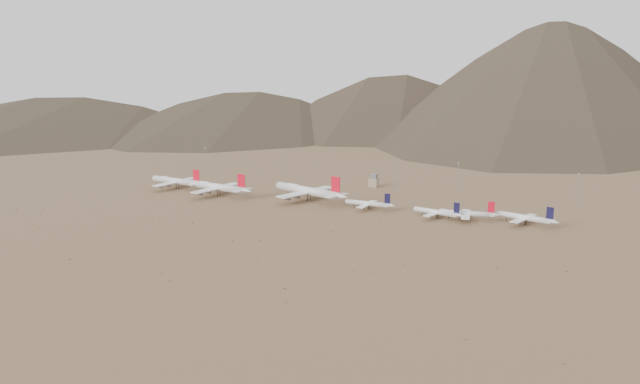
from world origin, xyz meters
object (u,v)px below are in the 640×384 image
at_px(widebody_west, 176,181).
at_px(widebody_east, 308,191).
at_px(widebody_centre, 218,187).
at_px(control_tower, 374,181).
at_px(narrowbody_a, 369,204).
at_px(narrowbody_b, 438,212).

relative_size(widebody_west, widebody_east, 0.84).
relative_size(widebody_centre, control_tower, 5.91).
height_order(narrowbody_a, control_tower, narrowbody_a).
xyz_separation_m(narrowbody_b, control_tower, (-85.35, 93.66, 0.85)).
bearing_deg(widebody_east, narrowbody_b, 10.03).
bearing_deg(widebody_east, narrowbody_a, 8.52).
relative_size(widebody_centre, narrowbody_b, 1.73).
bearing_deg(narrowbody_b, widebody_centre, -166.71).
bearing_deg(widebody_west, narrowbody_b, 4.49).
bearing_deg(widebody_west, widebody_east, 8.65).
distance_m(widebody_centre, control_tower, 143.77).
height_order(widebody_west, widebody_centre, widebody_centre).
height_order(widebody_centre, narrowbody_b, widebody_centre).
height_order(widebody_west, control_tower, widebody_west).
distance_m(widebody_west, control_tower, 181.57).
relative_size(widebody_centre, narrowbody_a, 1.68).
distance_m(widebody_centre, widebody_east, 81.45).
distance_m(widebody_east, narrowbody_b, 114.80).
xyz_separation_m(narrowbody_a, narrowbody_b, (56.16, -5.41, -0.06)).
height_order(widebody_centre, control_tower, widebody_centre).
distance_m(widebody_centre, narrowbody_a, 137.99).
relative_size(widebody_west, widebody_centre, 0.91).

